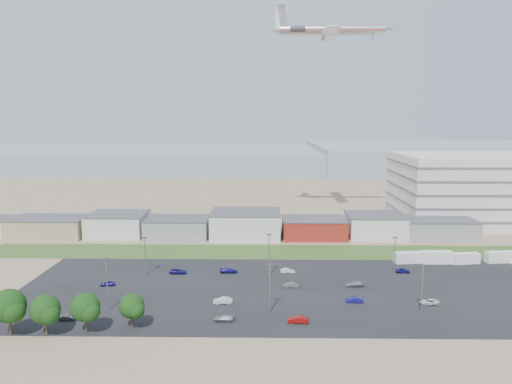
{
  "coord_description": "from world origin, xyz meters",
  "views": [
    {
      "loc": [
        0.03,
        -87.34,
        37.86
      ],
      "look_at": [
        -1.85,
        22.0,
        21.8
      ],
      "focal_mm": 35.0,
      "sensor_mm": 36.0,
      "label": 1
    }
  ],
  "objects_px": {
    "parked_car_5": "(108,283)",
    "parked_car_6": "(229,270)",
    "parked_car_13": "(298,320)",
    "box_trailer_a": "(409,258)",
    "parked_car_3": "(223,318)",
    "parked_car_4": "(223,300)",
    "parked_car_0": "(429,302)",
    "parked_car_12": "(355,284)",
    "parked_car_9": "(178,271)",
    "parked_car_11": "(288,271)",
    "airliner": "(332,30)",
    "parked_car_7": "(291,285)",
    "parked_car_8": "(403,270)",
    "parked_car_10": "(69,316)",
    "parked_car_1": "(354,300)"
  },
  "relations": [
    {
      "from": "parked_car_5",
      "to": "parked_car_6",
      "type": "xyz_separation_m",
      "value": [
        27.07,
        10.15,
        0.06
      ]
    },
    {
      "from": "parked_car_13",
      "to": "box_trailer_a",
      "type": "bearing_deg",
      "value": 146.64
    },
    {
      "from": "parked_car_3",
      "to": "parked_car_4",
      "type": "xyz_separation_m",
      "value": [
        -0.87,
        9.11,
        0.08
      ]
    },
    {
      "from": "parked_car_3",
      "to": "parked_car_6",
      "type": "distance_m",
      "value": 29.87
    },
    {
      "from": "parked_car_0",
      "to": "parked_car_12",
      "type": "bearing_deg",
      "value": -133.75
    },
    {
      "from": "parked_car_9",
      "to": "parked_car_11",
      "type": "height_order",
      "value": "parked_car_11"
    },
    {
      "from": "airliner",
      "to": "parked_car_3",
      "type": "bearing_deg",
      "value": -106.95
    },
    {
      "from": "parked_car_4",
      "to": "parked_car_7",
      "type": "relative_size",
      "value": 1.12
    },
    {
      "from": "parked_car_0",
      "to": "parked_car_9",
      "type": "xyz_separation_m",
      "value": [
        -55.34,
        19.73,
        0.03
      ]
    },
    {
      "from": "box_trailer_a",
      "to": "parked_car_4",
      "type": "relative_size",
      "value": 1.93
    },
    {
      "from": "parked_car_8",
      "to": "box_trailer_a",
      "type": "bearing_deg",
      "value": -24.29
    },
    {
      "from": "parked_car_13",
      "to": "parked_car_10",
      "type": "bearing_deg",
      "value": -85.85
    },
    {
      "from": "parked_car_3",
      "to": "parked_car_11",
      "type": "bearing_deg",
      "value": 155.96
    },
    {
      "from": "box_trailer_a",
      "to": "airliner",
      "type": "relative_size",
      "value": 0.16
    },
    {
      "from": "parked_car_4",
      "to": "parked_car_5",
      "type": "height_order",
      "value": "parked_car_4"
    },
    {
      "from": "parked_car_1",
      "to": "parked_car_11",
      "type": "height_order",
      "value": "parked_car_1"
    },
    {
      "from": "parked_car_3",
      "to": "parked_car_8",
      "type": "height_order",
      "value": "parked_car_8"
    },
    {
      "from": "parked_car_1",
      "to": "parked_car_0",
      "type": "bearing_deg",
      "value": 91.0
    },
    {
      "from": "airliner",
      "to": "parked_car_10",
      "type": "xyz_separation_m",
      "value": [
        -61.85,
        -99.51,
        -69.37
      ]
    },
    {
      "from": "parked_car_8",
      "to": "parked_car_13",
      "type": "relative_size",
      "value": 0.88
    },
    {
      "from": "parked_car_1",
      "to": "parked_car_8",
      "type": "distance_m",
      "value": 25.76
    },
    {
      "from": "parked_car_8",
      "to": "parked_car_10",
      "type": "height_order",
      "value": "parked_car_10"
    },
    {
      "from": "parked_car_4",
      "to": "parked_car_11",
      "type": "distance_m",
      "value": 25.34
    },
    {
      "from": "parked_car_0",
      "to": "parked_car_12",
      "type": "distance_m",
      "value": 17.25
    },
    {
      "from": "parked_car_7",
      "to": "parked_car_12",
      "type": "relative_size",
      "value": 0.85
    },
    {
      "from": "parked_car_7",
      "to": "parked_car_5",
      "type": "bearing_deg",
      "value": -87.24
    },
    {
      "from": "parked_car_1",
      "to": "parked_car_8",
      "type": "xyz_separation_m",
      "value": [
        15.62,
        20.48,
        -0.01
      ]
    },
    {
      "from": "parked_car_3",
      "to": "parked_car_10",
      "type": "xyz_separation_m",
      "value": [
        -29.52,
        0.25,
        0.05
      ]
    },
    {
      "from": "parked_car_10",
      "to": "parked_car_13",
      "type": "xyz_separation_m",
      "value": [
        43.53,
        -0.85,
        0.02
      ]
    },
    {
      "from": "parked_car_12",
      "to": "parked_car_3",
      "type": "bearing_deg",
      "value": -54.74
    },
    {
      "from": "box_trailer_a",
      "to": "airliner",
      "type": "xyz_separation_m",
      "value": [
        -13.67,
        60.32,
        68.57
      ]
    },
    {
      "from": "parked_car_10",
      "to": "parked_car_12",
      "type": "distance_m",
      "value": 61.17
    },
    {
      "from": "box_trailer_a",
      "to": "parked_car_12",
      "type": "bearing_deg",
      "value": -140.64
    },
    {
      "from": "parked_car_6",
      "to": "parked_car_5",
      "type": "bearing_deg",
      "value": 108.36
    },
    {
      "from": "parked_car_8",
      "to": "parked_car_12",
      "type": "xyz_separation_m",
      "value": [
        -13.78,
        -10.46,
        0.02
      ]
    },
    {
      "from": "parked_car_1",
      "to": "parked_car_8",
      "type": "bearing_deg",
      "value": 146.86
    },
    {
      "from": "box_trailer_a",
      "to": "parked_car_6",
      "type": "xyz_separation_m",
      "value": [
        -47.14,
        -9.59,
        -0.81
      ]
    },
    {
      "from": "parked_car_4",
      "to": "parked_car_13",
      "type": "bearing_deg",
      "value": 51.48
    },
    {
      "from": "parked_car_1",
      "to": "parked_car_6",
      "type": "height_order",
      "value": "parked_car_6"
    },
    {
      "from": "box_trailer_a",
      "to": "parked_car_13",
      "type": "height_order",
      "value": "box_trailer_a"
    },
    {
      "from": "parked_car_6",
      "to": "parked_car_13",
      "type": "bearing_deg",
      "value": -155.76
    },
    {
      "from": "parked_car_7",
      "to": "parked_car_8",
      "type": "height_order",
      "value": "parked_car_8"
    },
    {
      "from": "parked_car_5",
      "to": "parked_car_12",
      "type": "relative_size",
      "value": 0.78
    },
    {
      "from": "parked_car_3",
      "to": "parked_car_5",
      "type": "bearing_deg",
      "value": -124.69
    },
    {
      "from": "parked_car_4",
      "to": "parked_car_5",
      "type": "bearing_deg",
      "value": -116.56
    },
    {
      "from": "parked_car_7",
      "to": "parked_car_12",
      "type": "height_order",
      "value": "parked_car_12"
    },
    {
      "from": "parked_car_0",
      "to": "parked_car_3",
      "type": "distance_m",
      "value": 42.73
    },
    {
      "from": "parked_car_5",
      "to": "parked_car_13",
      "type": "height_order",
      "value": "parked_car_13"
    },
    {
      "from": "parked_car_5",
      "to": "parked_car_1",
      "type": "bearing_deg",
      "value": 72.46
    },
    {
      "from": "parked_car_3",
      "to": "parked_car_13",
      "type": "bearing_deg",
      "value": 87.78
    }
  ]
}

